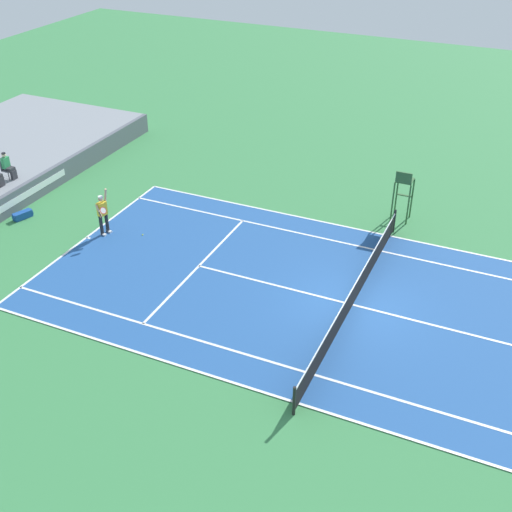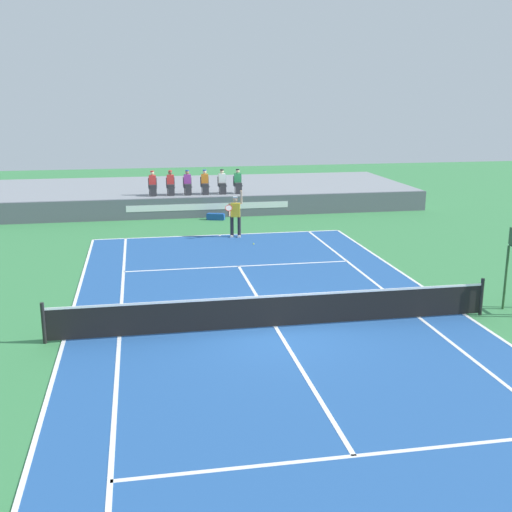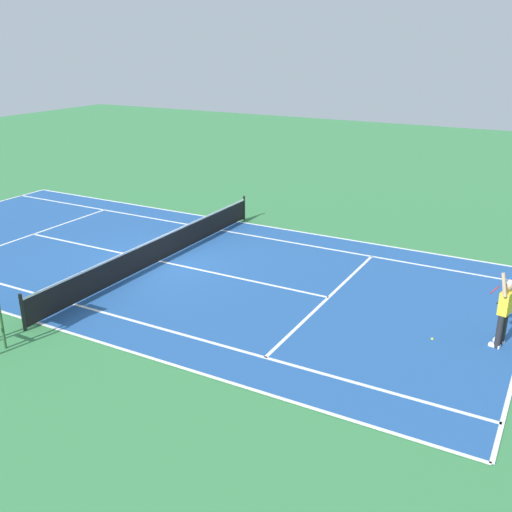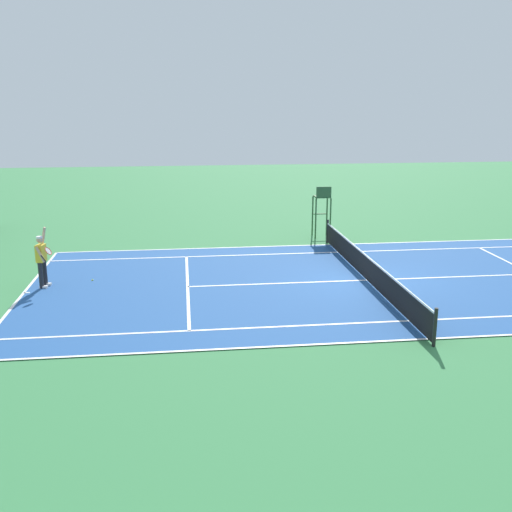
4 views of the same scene
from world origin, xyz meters
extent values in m
plane|color=#387F47|center=(0.00, 0.00, 0.00)|extent=(80.00, 80.00, 0.00)
cube|color=#235193|center=(0.00, 0.00, 0.01)|extent=(10.98, 23.78, 0.02)
cube|color=white|center=(0.00, 11.89, 0.02)|extent=(10.98, 0.10, 0.01)
cube|color=white|center=(-5.49, 0.00, 0.02)|extent=(0.10, 23.78, 0.01)
cube|color=white|center=(5.49, 0.00, 0.02)|extent=(0.10, 23.78, 0.01)
cube|color=white|center=(-4.11, 0.00, 0.02)|extent=(0.10, 23.78, 0.01)
cube|color=white|center=(4.11, 0.00, 0.02)|extent=(0.10, 23.78, 0.01)
cube|color=white|center=(0.00, 6.40, 0.02)|extent=(8.22, 0.10, 0.01)
cube|color=white|center=(0.00, 0.00, 0.02)|extent=(0.10, 12.80, 0.01)
cube|color=white|center=(0.00, 11.79, 0.02)|extent=(0.10, 0.20, 0.01)
cylinder|color=black|center=(-5.94, 0.00, 0.54)|extent=(0.10, 0.10, 1.07)
cylinder|color=black|center=(5.94, 0.00, 0.54)|extent=(0.10, 0.10, 1.07)
cube|color=black|center=(0.00, 0.00, 0.48)|extent=(11.78, 0.02, 0.84)
cube|color=white|center=(0.00, 0.00, 0.90)|extent=(11.78, 0.03, 0.06)
cube|color=#565B66|center=(0.00, 16.34, 0.52)|extent=(23.59, 0.24, 1.04)
cube|color=silver|center=(0.00, 16.21, 0.57)|extent=(8.26, 0.01, 0.32)
cylinder|color=#4C4C51|center=(1.04, 17.24, 1.23)|extent=(0.04, 0.04, 0.38)
cube|color=#2D2D33|center=(0.86, 17.09, 1.26)|extent=(0.30, 0.14, 0.44)
cube|color=#474C56|center=(1.70, 17.39, 1.45)|extent=(0.44, 0.44, 0.06)
cube|color=#474C56|center=(1.70, 17.59, 1.70)|extent=(0.44, 0.06, 0.44)
cylinder|color=#4C4C51|center=(1.87, 17.24, 1.23)|extent=(0.04, 0.04, 0.38)
cylinder|color=#4C4C51|center=(1.52, 17.24, 1.23)|extent=(0.04, 0.04, 0.38)
cube|color=#2D2D33|center=(1.70, 17.29, 1.53)|extent=(0.34, 0.44, 0.16)
cube|color=#2D2D33|center=(1.70, 17.09, 1.26)|extent=(0.30, 0.14, 0.44)
cube|color=#2D8C51|center=(1.70, 17.45, 1.82)|extent=(0.36, 0.22, 0.52)
sphere|color=beige|center=(1.70, 17.45, 2.19)|extent=(0.20, 0.20, 0.20)
cylinder|color=black|center=(1.70, 17.45, 2.28)|extent=(0.19, 0.19, 0.05)
cylinder|color=#232328|center=(0.80, 11.33, 0.46)|extent=(0.15, 0.15, 0.92)
cylinder|color=#232328|center=(0.49, 11.40, 0.46)|extent=(0.15, 0.15, 0.92)
cube|color=white|center=(0.79, 11.28, 0.05)|extent=(0.18, 0.30, 0.10)
cube|color=white|center=(0.48, 11.34, 0.05)|extent=(0.18, 0.30, 0.10)
cube|color=yellow|center=(0.65, 11.37, 1.22)|extent=(0.44, 0.32, 0.60)
sphere|color=tan|center=(0.65, 11.37, 1.69)|extent=(0.22, 0.22, 0.22)
cylinder|color=white|center=(0.65, 11.37, 1.78)|extent=(0.21, 0.21, 0.06)
cylinder|color=tan|center=(0.90, 11.28, 1.78)|extent=(0.13, 0.23, 0.61)
cylinder|color=tan|center=(0.37, 11.32, 1.24)|extent=(0.16, 0.34, 0.56)
cylinder|color=black|center=(0.31, 11.22, 1.11)|extent=(0.08, 0.19, 0.25)
torus|color=red|center=(0.31, 11.04, 1.37)|extent=(0.34, 0.25, 0.26)
cylinder|color=silver|center=(0.31, 11.04, 1.37)|extent=(0.30, 0.21, 0.22)
sphere|color=#D1E533|center=(1.17, 9.79, 0.03)|extent=(0.07, 0.07, 0.07)
cylinder|color=#2D562D|center=(7.56, 0.35, 0.95)|extent=(0.07, 0.07, 1.90)
cylinder|color=#2D562D|center=(7.56, -0.35, 0.95)|extent=(0.07, 0.07, 1.90)
cylinder|color=#2D562D|center=(6.86, 0.35, 0.95)|extent=(0.07, 0.07, 1.90)
cylinder|color=#2D562D|center=(6.86, -0.35, 0.95)|extent=(0.07, 0.07, 1.90)
cube|color=#2D562D|center=(7.21, 0.00, 1.93)|extent=(0.70, 0.70, 0.06)
cube|color=#2D562D|center=(6.86, 0.00, 2.20)|extent=(0.06, 0.70, 0.48)
cube|color=#2D562D|center=(7.52, 0.00, 1.04)|extent=(0.10, 0.70, 0.04)
cube|color=#194799|center=(0.28, 15.59, 0.16)|extent=(0.90, 0.57, 0.32)
cylinder|color=#194799|center=(-0.12, 15.73, 0.16)|extent=(0.16, 0.32, 0.32)
cylinder|color=#194799|center=(0.68, 15.46, 0.16)|extent=(0.16, 0.32, 0.32)
camera|label=1|loc=(-18.98, -4.65, 14.13)|focal=45.62mm
camera|label=2|loc=(-3.44, -15.74, 6.05)|focal=44.79mm
camera|label=3|loc=(15.33, 12.32, 7.39)|focal=41.09mm
camera|label=4|loc=(-19.84, 6.44, 6.30)|focal=41.72mm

